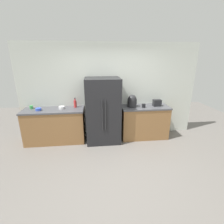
% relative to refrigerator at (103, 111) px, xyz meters
% --- Properties ---
extents(ground_plane, '(9.93, 9.93, 0.00)m').
position_rel_refrigerator_xyz_m(ground_plane, '(0.23, -1.34, -0.87)').
color(ground_plane, slate).
extents(kitchen_back_panel, '(4.96, 0.10, 2.62)m').
position_rel_refrigerator_xyz_m(kitchen_back_panel, '(0.23, 0.42, 0.44)').
color(kitchen_back_panel, silver).
rests_on(kitchen_back_panel, ground_plane).
extents(counter_left, '(1.58, 0.60, 0.93)m').
position_rel_refrigerator_xyz_m(counter_left, '(-1.30, 0.08, -0.40)').
color(counter_left, olive).
rests_on(counter_left, ground_plane).
extents(counter_right, '(1.33, 0.60, 0.93)m').
position_rel_refrigerator_xyz_m(counter_right, '(1.18, 0.08, -0.40)').
color(counter_right, olive).
rests_on(counter_right, ground_plane).
extents(refrigerator, '(0.90, 0.73, 1.73)m').
position_rel_refrigerator_xyz_m(refrigerator, '(0.00, 0.00, 0.00)').
color(refrigerator, black).
rests_on(refrigerator, ground_plane).
extents(toaster, '(0.22, 0.14, 0.18)m').
position_rel_refrigerator_xyz_m(toaster, '(1.51, 0.08, 0.15)').
color(toaster, black).
rests_on(toaster, counter_right).
extents(rice_cooker, '(0.25, 0.25, 0.33)m').
position_rel_refrigerator_xyz_m(rice_cooker, '(0.81, 0.09, 0.22)').
color(rice_cooker, '#262628').
rests_on(rice_cooker, counter_right).
extents(bottle_a, '(0.08, 0.08, 0.26)m').
position_rel_refrigerator_xyz_m(bottle_a, '(-0.74, 0.22, 0.16)').
color(bottle_a, red).
rests_on(bottle_a, counter_left).
extents(cup_a, '(0.10, 0.10, 0.10)m').
position_rel_refrigerator_xyz_m(cup_a, '(1.11, -0.01, 0.11)').
color(cup_a, black).
rests_on(cup_a, counter_right).
extents(cup_b, '(0.09, 0.09, 0.09)m').
position_rel_refrigerator_xyz_m(cup_b, '(-1.88, 0.21, 0.10)').
color(cup_b, green).
rests_on(cup_b, counter_left).
extents(bowl_a, '(0.15, 0.15, 0.06)m').
position_rel_refrigerator_xyz_m(bowl_a, '(-1.09, 0.12, 0.09)').
color(bowl_a, white).
rests_on(bowl_a, counter_left).
extents(bowl_b, '(0.14, 0.14, 0.06)m').
position_rel_refrigerator_xyz_m(bowl_b, '(-1.65, 0.04, 0.09)').
color(bowl_b, blue).
rests_on(bowl_b, counter_left).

